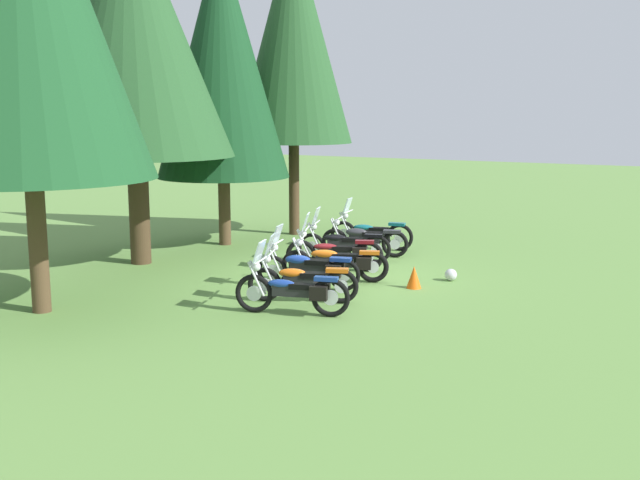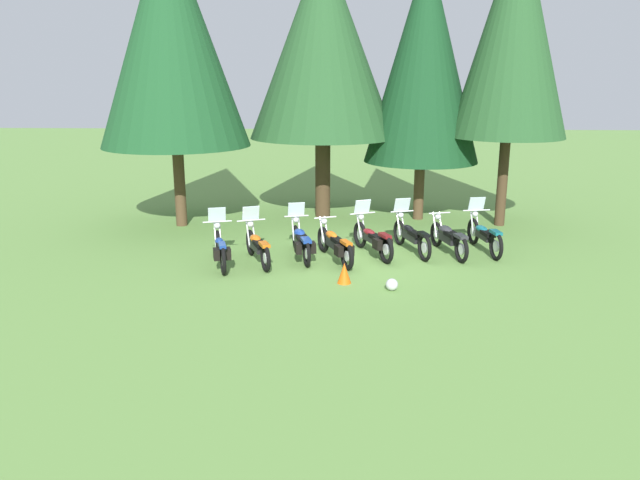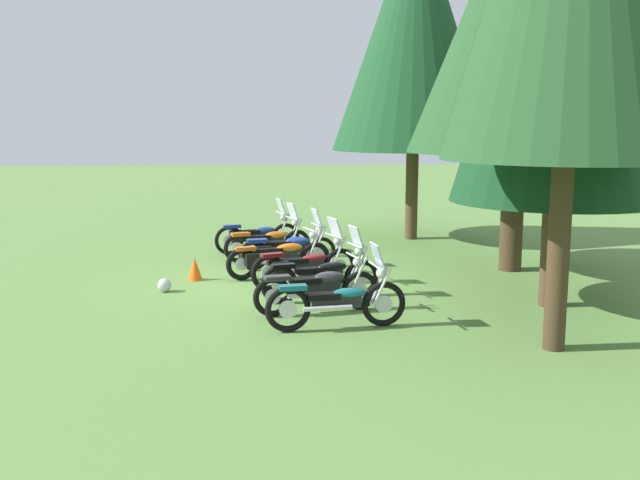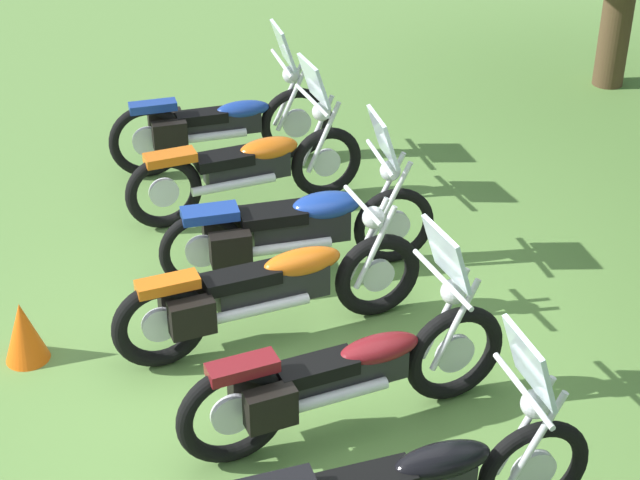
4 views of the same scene
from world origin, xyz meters
TOP-DOWN VIEW (x-y plane):
  - ground_plane at (0.00, 0.00)m, footprint 80.00×80.00m
  - motorcycle_0 at (-3.41, -0.94)m, footprint 0.92×2.14m
  - motorcycle_1 at (-2.54, -0.60)m, footprint 1.06×2.09m
  - motorcycle_2 at (-1.46, -0.17)m, footprint 0.92×2.22m
  - motorcycle_3 at (-0.57, -0.36)m, footprint 1.07×2.26m
  - motorcycle_4 at (0.42, 0.18)m, footprint 1.11×2.17m
  - motorcycle_5 at (1.44, 0.53)m, footprint 0.95×2.27m
  - motorcycle_6 at (2.42, 0.40)m, footprint 0.83×2.24m
  - motorcycle_7 at (3.42, 0.69)m, footprint 0.77×2.31m
  - pine_tree_0 at (-5.52, 3.34)m, footprint 4.51×4.51m
  - pine_tree_1 at (-1.09, 4.85)m, footprint 4.74×4.74m
  - pine_tree_2 at (2.09, 4.59)m, footprint 3.66×3.66m
  - pine_tree_3 at (4.58, 3.80)m, footprint 3.49×3.49m
  - traffic_cone at (-0.33, -2.10)m, footprint 0.32×0.32m
  - dropped_helmet at (0.73, -2.56)m, footprint 0.27×0.27m

SIDE VIEW (x-z plane):
  - ground_plane at x=0.00m, z-range 0.00..0.00m
  - dropped_helmet at x=0.73m, z-range 0.00..0.27m
  - traffic_cone at x=-0.33m, z-range 0.00..0.48m
  - motorcycle_3 at x=-0.57m, z-range -0.06..0.94m
  - motorcycle_1 at x=-2.54m, z-range -0.22..1.13m
  - motorcycle_6 at x=2.42m, z-range -0.04..0.96m
  - motorcycle_4 at x=0.42m, z-range -0.23..1.15m
  - motorcycle_0 at x=-3.41m, z-range -0.23..1.15m
  - motorcycle_5 at x=1.44m, z-range -0.21..1.15m
  - motorcycle_7 at x=3.42m, z-range -0.22..1.16m
  - motorcycle_2 at x=-1.46m, z-range -0.20..1.15m
  - pine_tree_2 at x=2.09m, z-range 0.94..9.35m
  - pine_tree_1 at x=-1.09m, z-range 1.30..9.95m
  - pine_tree_0 at x=-5.52m, z-range 1.24..10.31m
  - pine_tree_3 at x=4.58m, z-range 1.38..10.49m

